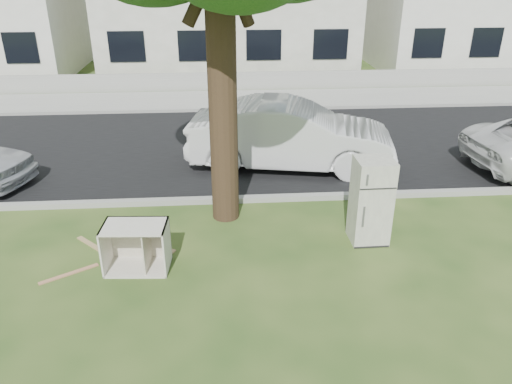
{
  "coord_description": "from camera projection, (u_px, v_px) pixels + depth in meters",
  "views": [
    {
      "loc": [
        -0.43,
        -7.33,
        4.86
      ],
      "look_at": [
        0.14,
        0.6,
        1.1
      ],
      "focal_mm": 35.0,
      "sensor_mm": 36.0,
      "label": 1
    }
  ],
  "objects": [
    {
      "name": "plank_c",
      "position": [
        159.0,
        262.0,
        8.74
      ],
      "size": [
        0.53,
        0.82,
        0.02
      ],
      "primitive_type": "cube",
      "rotation": [
        0.0,
        0.0,
        1.04
      ],
      "color": "tan",
      "rests_on": "ground"
    },
    {
      "name": "road",
      "position": [
        238.0,
        146.0,
        14.12
      ],
      "size": [
        120.0,
        7.0,
        0.01
      ],
      "primitive_type": "cube",
      "color": "black",
      "rests_on": "ground"
    },
    {
      "name": "cabinet",
      "position": [
        136.0,
        247.0,
        8.43
      ],
      "size": [
        1.11,
        0.73,
        0.83
      ],
      "primitive_type": "cube",
      "rotation": [
        0.0,
        0.0,
        -0.07
      ],
      "color": "beige",
      "rests_on": "ground"
    },
    {
      "name": "low_wall",
      "position": [
        231.0,
        81.0,
        19.92
      ],
      "size": [
        120.0,
        0.15,
        0.7
      ],
      "primitive_type": "cube",
      "color": "gray",
      "rests_on": "ground"
    },
    {
      "name": "kerb_far",
      "position": [
        234.0,
        111.0,
        17.32
      ],
      "size": [
        120.0,
        0.18,
        0.12
      ],
      "primitive_type": "cube",
      "color": "gray",
      "rests_on": "ground"
    },
    {
      "name": "plank_a",
      "position": [
        69.0,
        274.0,
        8.42
      ],
      "size": [
        0.89,
        0.59,
        0.02
      ],
      "primitive_type": "cube",
      "rotation": [
        0.0,
        0.0,
        0.55
      ],
      "color": "#AB7452",
      "rests_on": "ground"
    },
    {
      "name": "sidewalk",
      "position": [
        232.0,
        100.0,
        18.63
      ],
      "size": [
        120.0,
        2.8,
        0.01
      ],
      "primitive_type": "cube",
      "color": "gray",
      "rests_on": "ground"
    },
    {
      "name": "plank_b",
      "position": [
        93.0,
        246.0,
        9.23
      ],
      "size": [
        0.75,
        0.74,
        0.02
      ],
      "primitive_type": "cube",
      "rotation": [
        0.0,
        0.0,
        -0.78
      ],
      "color": "#A28554",
      "rests_on": "ground"
    },
    {
      "name": "car_center",
      "position": [
        291.0,
        135.0,
        12.42
      ],
      "size": [
        5.31,
        2.67,
        1.67
      ],
      "primitive_type": "imported",
      "rotation": [
        0.0,
        0.0,
        1.39
      ],
      "color": "silver",
      "rests_on": "ground"
    },
    {
      "name": "ground",
      "position": [
        251.0,
        264.0,
        8.71
      ],
      "size": [
        120.0,
        120.0,
        0.0
      ],
      "primitive_type": "plane",
      "color": "#264317"
    },
    {
      "name": "kerb_near",
      "position": [
        244.0,
        202.0,
        10.92
      ],
      "size": [
        120.0,
        0.18,
        0.12
      ],
      "primitive_type": "cube",
      "color": "gray",
      "rests_on": "ground"
    },
    {
      "name": "fridge",
      "position": [
        371.0,
        201.0,
        9.12
      ],
      "size": [
        0.68,
        0.63,
        1.63
      ],
      "primitive_type": "cube",
      "rotation": [
        0.0,
        0.0,
        0.02
      ],
      "color": "#B2ACA0",
      "rests_on": "ground"
    }
  ]
}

